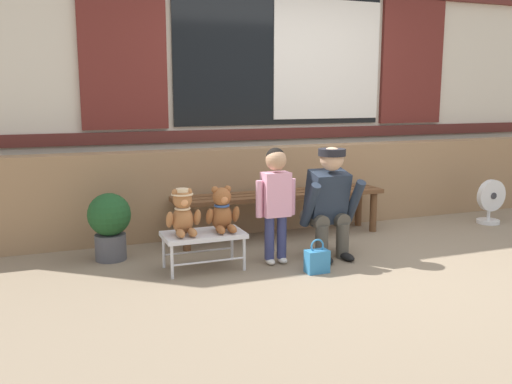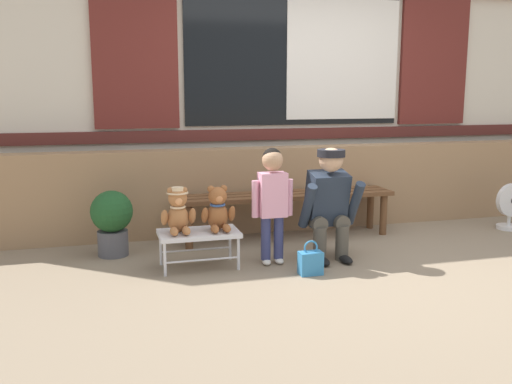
# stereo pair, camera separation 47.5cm
# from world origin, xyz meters

# --- Properties ---
(ground_plane) EXTENTS (60.00, 60.00, 0.00)m
(ground_plane) POSITION_xyz_m (0.00, 0.00, 0.00)
(ground_plane) COLOR #84725B
(brick_low_wall) EXTENTS (7.52, 0.25, 0.85)m
(brick_low_wall) POSITION_xyz_m (0.00, 1.43, 0.42)
(brick_low_wall) COLOR #997551
(brick_low_wall) RESTS_ON ground
(shop_facade) EXTENTS (7.68, 0.26, 3.46)m
(shop_facade) POSITION_xyz_m (0.00, 1.94, 1.74)
(shop_facade) COLOR beige
(shop_facade) RESTS_ON ground
(wooden_bench_long) EXTENTS (2.10, 0.40, 0.44)m
(wooden_bench_long) POSITION_xyz_m (-0.35, 1.06, 0.37)
(wooden_bench_long) COLOR brown
(wooden_bench_long) RESTS_ON ground
(small_display_bench) EXTENTS (0.64, 0.36, 0.30)m
(small_display_bench) POSITION_xyz_m (-1.32, 0.36, 0.27)
(small_display_bench) COLOR silver
(small_display_bench) RESTS_ON ground
(teddy_bear_with_hat) EXTENTS (0.28, 0.27, 0.36)m
(teddy_bear_with_hat) POSITION_xyz_m (-1.48, 0.36, 0.47)
(teddy_bear_with_hat) COLOR #A86B3D
(teddy_bear_with_hat) RESTS_ON small_display_bench
(teddy_bear_plain) EXTENTS (0.28, 0.26, 0.36)m
(teddy_bear_plain) POSITION_xyz_m (-1.16, 0.36, 0.46)
(teddy_bear_plain) COLOR #93562D
(teddy_bear_plain) RESTS_ON small_display_bench
(child_standing) EXTENTS (0.35, 0.18, 0.96)m
(child_standing) POSITION_xyz_m (-0.73, 0.30, 0.59)
(child_standing) COLOR navy
(child_standing) RESTS_ON ground
(adult_crouching) EXTENTS (0.50, 0.49, 0.95)m
(adult_crouching) POSITION_xyz_m (-0.22, 0.31, 0.48)
(adult_crouching) COLOR #4C473D
(adult_crouching) RESTS_ON ground
(handbag_on_ground) EXTENTS (0.18, 0.11, 0.27)m
(handbag_on_ground) POSITION_xyz_m (-0.52, -0.05, 0.10)
(handbag_on_ground) COLOR teal
(handbag_on_ground) RESTS_ON ground
(potted_plant) EXTENTS (0.36, 0.36, 0.57)m
(potted_plant) POSITION_xyz_m (-1.98, 0.89, 0.32)
(potted_plant) COLOR #4C4C51
(potted_plant) RESTS_ON ground
(floor_fan) EXTENTS (0.34, 0.24, 0.48)m
(floor_fan) POSITION_xyz_m (1.98, 0.76, 0.24)
(floor_fan) COLOR silver
(floor_fan) RESTS_ON ground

